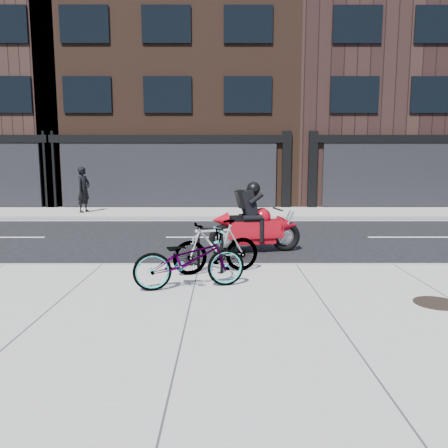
{
  "coord_description": "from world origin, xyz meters",
  "views": [
    {
      "loc": [
        0.49,
        -10.74,
        2.23
      ],
      "look_at": [
        0.51,
        -1.47,
        0.9
      ],
      "focal_mm": 35.0,
      "sensor_mm": 36.0,
      "label": 1
    }
  ],
  "objects_px": {
    "bicycle_rear": "(216,247)",
    "pedestrian": "(84,190)",
    "motorcycle": "(259,224)",
    "manhole_cover": "(437,303)",
    "bike_rack": "(210,246)",
    "bicycle_front": "(190,259)"
  },
  "relations": [
    {
      "from": "bicycle_rear",
      "to": "pedestrian",
      "type": "xyz_separation_m",
      "value": [
        -5.68,
        10.07,
        0.44
      ]
    },
    {
      "from": "bicycle_rear",
      "to": "motorcycle",
      "type": "distance_m",
      "value": 2.73
    },
    {
      "from": "bicycle_rear",
      "to": "manhole_cover",
      "type": "bearing_deg",
      "value": 42.51
    },
    {
      "from": "bike_rack",
      "to": "pedestrian",
      "type": "bearing_deg",
      "value": 119.01
    },
    {
      "from": "bike_rack",
      "to": "bicycle_rear",
      "type": "height_order",
      "value": "bicycle_rear"
    },
    {
      "from": "bike_rack",
      "to": "bicycle_front",
      "type": "bearing_deg",
      "value": -106.41
    },
    {
      "from": "bicycle_front",
      "to": "bicycle_rear",
      "type": "xyz_separation_m",
      "value": [
        0.43,
        1.0,
        0.01
      ]
    },
    {
      "from": "bicycle_front",
      "to": "motorcycle",
      "type": "xyz_separation_m",
      "value": [
        1.45,
        3.53,
        0.09
      ]
    },
    {
      "from": "pedestrian",
      "to": "manhole_cover",
      "type": "height_order",
      "value": "pedestrian"
    },
    {
      "from": "bicycle_front",
      "to": "motorcycle",
      "type": "bearing_deg",
      "value": -36.71
    },
    {
      "from": "motorcycle",
      "to": "bicycle_front",
      "type": "bearing_deg",
      "value": -124.82
    },
    {
      "from": "pedestrian",
      "to": "manhole_cover",
      "type": "distance_m",
      "value": 14.94
    },
    {
      "from": "pedestrian",
      "to": "bicycle_front",
      "type": "bearing_deg",
      "value": -134.9
    },
    {
      "from": "bike_rack",
      "to": "bicycle_front",
      "type": "distance_m",
      "value": 1.09
    },
    {
      "from": "bicycle_front",
      "to": "motorcycle",
      "type": "relative_size",
      "value": 0.81
    },
    {
      "from": "bicycle_front",
      "to": "manhole_cover",
      "type": "relative_size",
      "value": 2.84
    },
    {
      "from": "bike_rack",
      "to": "manhole_cover",
      "type": "xyz_separation_m",
      "value": [
        3.44,
        -1.87,
        -0.51
      ]
    },
    {
      "from": "bicycle_front",
      "to": "pedestrian",
      "type": "xyz_separation_m",
      "value": [
        -5.24,
        11.06,
        0.45
      ]
    },
    {
      "from": "bicycle_rear",
      "to": "pedestrian",
      "type": "distance_m",
      "value": 11.57
    },
    {
      "from": "pedestrian",
      "to": "bicycle_rear",
      "type": "bearing_deg",
      "value": -130.85
    },
    {
      "from": "bicycle_front",
      "to": "bike_rack",
      "type": "bearing_deg",
      "value": -30.81
    },
    {
      "from": "manhole_cover",
      "to": "bicycle_rear",
      "type": "bearing_deg",
      "value": 151.26
    }
  ]
}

